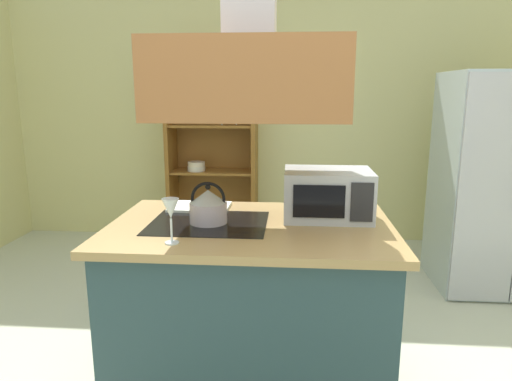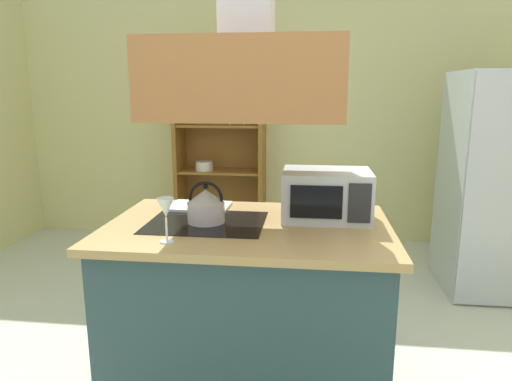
{
  "view_description": "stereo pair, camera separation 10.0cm",
  "coord_description": "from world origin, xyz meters",
  "px_view_note": "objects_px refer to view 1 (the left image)",
  "views": [
    {
      "loc": [
        0.02,
        -1.84,
        1.57
      ],
      "look_at": [
        -0.19,
        0.74,
        1.0
      ],
      "focal_mm": 31.92,
      "sensor_mm": 36.0,
      "label": 1
    },
    {
      "loc": [
        0.12,
        -1.83,
        1.57
      ],
      "look_at": [
        -0.19,
        0.74,
        1.0
      ],
      "focal_mm": 31.92,
      "sensor_mm": 36.0,
      "label": 2
    }
  ],
  "objects_px": {
    "refrigerator": "(500,183)",
    "dish_cabinet": "(213,162)",
    "kettle": "(208,206)",
    "wine_glass_on_counter": "(171,211)",
    "cutting_board": "(200,207)",
    "microwave": "(328,194)"
  },
  "relations": [
    {
      "from": "refrigerator",
      "to": "dish_cabinet",
      "type": "distance_m",
      "value": 2.64
    },
    {
      "from": "refrigerator",
      "to": "kettle",
      "type": "relative_size",
      "value": 7.97
    },
    {
      "from": "kettle",
      "to": "wine_glass_on_counter",
      "type": "bearing_deg",
      "value": -108.09
    },
    {
      "from": "refrigerator",
      "to": "kettle",
      "type": "bearing_deg",
      "value": -145.28
    },
    {
      "from": "kettle",
      "to": "wine_glass_on_counter",
      "type": "distance_m",
      "value": 0.35
    },
    {
      "from": "cutting_board",
      "to": "microwave",
      "type": "height_order",
      "value": "microwave"
    },
    {
      "from": "refrigerator",
      "to": "cutting_board",
      "type": "relative_size",
      "value": 5.05
    },
    {
      "from": "dish_cabinet",
      "to": "microwave",
      "type": "relative_size",
      "value": 4.09
    },
    {
      "from": "dish_cabinet",
      "to": "wine_glass_on_counter",
      "type": "xyz_separation_m",
      "value": [
        0.29,
        -2.71,
        0.21
      ]
    },
    {
      "from": "dish_cabinet",
      "to": "kettle",
      "type": "height_order",
      "value": "dish_cabinet"
    },
    {
      "from": "refrigerator",
      "to": "microwave",
      "type": "xyz_separation_m",
      "value": [
        -1.45,
        -1.27,
        0.17
      ]
    },
    {
      "from": "refrigerator",
      "to": "dish_cabinet",
      "type": "bearing_deg",
      "value": 158.71
    },
    {
      "from": "microwave",
      "to": "refrigerator",
      "type": "bearing_deg",
      "value": 41.38
    },
    {
      "from": "kettle",
      "to": "microwave",
      "type": "bearing_deg",
      "value": 14.21
    },
    {
      "from": "microwave",
      "to": "wine_glass_on_counter",
      "type": "height_order",
      "value": "microwave"
    },
    {
      "from": "cutting_board",
      "to": "microwave",
      "type": "xyz_separation_m",
      "value": [
        0.72,
        -0.14,
        0.12
      ]
    },
    {
      "from": "wine_glass_on_counter",
      "to": "cutting_board",
      "type": "bearing_deg",
      "value": 89.85
    },
    {
      "from": "dish_cabinet",
      "to": "wine_glass_on_counter",
      "type": "relative_size",
      "value": 9.14
    },
    {
      "from": "cutting_board",
      "to": "wine_glass_on_counter",
      "type": "height_order",
      "value": "wine_glass_on_counter"
    },
    {
      "from": "cutting_board",
      "to": "microwave",
      "type": "distance_m",
      "value": 0.75
    },
    {
      "from": "cutting_board",
      "to": "wine_glass_on_counter",
      "type": "relative_size",
      "value": 1.65
    },
    {
      "from": "refrigerator",
      "to": "wine_glass_on_counter",
      "type": "bearing_deg",
      "value": -141.01
    }
  ]
}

